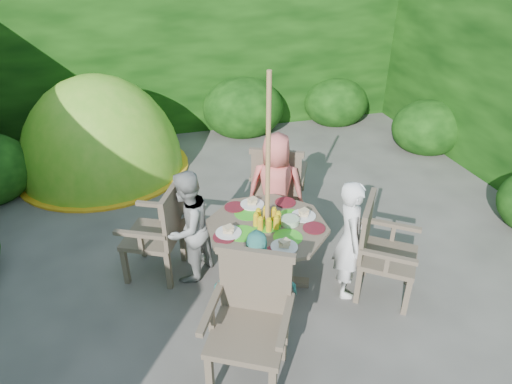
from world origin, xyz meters
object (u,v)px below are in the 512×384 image
object	(u,v)px
garden_chair_left	(160,231)
child_left	(187,227)
patio_table	(267,234)
garden_chair_back	(278,185)
garden_chair_right	(380,249)
parasol_pole	(268,189)
garden_chair_front	(251,318)
dome_tent	(105,170)
child_back	(276,189)
child_right	(350,239)
child_front	(255,290)

from	to	relation	value
garden_chair_left	child_left	world-z (taller)	child_left
patio_table	garden_chair_back	distance (m)	1.09
garden_chair_right	garden_chair_left	world-z (taller)	garden_chair_left
patio_table	child_left	size ratio (longest dim) A/B	1.33
parasol_pole	garden_chair_front	bearing A→B (deg)	-113.35
garden_chair_right	child_left	size ratio (longest dim) A/B	0.81
patio_table	child_left	bearing A→B (deg)	156.35
child_left	dome_tent	distance (m)	2.98
garden_chair_front	child_left	xyz separation A→B (m)	(-0.30, 1.32, 0.04)
garden_chair_front	child_back	bearing A→B (deg)	94.49
patio_table	garden_chair_left	world-z (taller)	garden_chair_left
child_right	parasol_pole	bearing A→B (deg)	83.06
dome_tent	garden_chair_left	bearing A→B (deg)	-63.66
child_left	child_back	bearing A→B (deg)	153.42
garden_chair_right	child_back	size ratio (longest dim) A/B	0.74
parasol_pole	child_left	bearing A→B (deg)	156.28
garden_chair_right	child_right	xyz separation A→B (m)	(-0.28, 0.10, 0.10)
garden_chair_left	child_back	size ratio (longest dim) A/B	0.76
patio_table	child_front	size ratio (longest dim) A/B	1.36
parasol_pole	patio_table	bearing A→B (deg)	-10.92
patio_table	dome_tent	xyz separation A→B (m)	(-1.65, 3.10, -0.59)
child_back	child_front	bearing A→B (deg)	88.76
parasol_pole	child_front	xyz separation A→B (m)	(-0.32, -0.73, -0.51)
garden_chair_right	child_right	distance (m)	0.31
patio_table	child_right	bearing A→B (deg)	-23.79
parasol_pole	garden_chair_back	xyz separation A→B (m)	(0.43, 1.00, -0.55)
garden_chair_right	dome_tent	size ratio (longest dim) A/B	0.34
parasol_pole	dome_tent	size ratio (longest dim) A/B	0.77
garden_chair_left	child_right	distance (m)	1.89
parasol_pole	child_front	world-z (taller)	parasol_pole
child_right	child_left	size ratio (longest dim) A/B	1.03
garden_chair_back	child_back	size ratio (longest dim) A/B	0.79
garden_chair_right	child_front	bearing A→B (deg)	139.12
child_back	dome_tent	bearing A→B (deg)	-27.78
child_right	child_back	distance (m)	1.13
garden_chair_back	child_right	size ratio (longest dim) A/B	0.84
garden_chair_right	child_back	bearing A→B (deg)	66.86
garden_chair_left	child_left	bearing A→B (deg)	92.11
garden_chair_front	child_right	size ratio (longest dim) A/B	0.85
dome_tent	parasol_pole	bearing A→B (deg)	-49.28
garden_chair_front	child_right	world-z (taller)	child_right
garden_chair_right	dome_tent	bearing A→B (deg)	73.09
child_back	dome_tent	world-z (taller)	dome_tent
garden_chair_back	dome_tent	world-z (taller)	dome_tent
parasol_pole	child_right	world-z (taller)	parasol_pole
patio_table	garden_chair_left	distance (m)	1.10
patio_table	dome_tent	world-z (taller)	dome_tent
patio_table	child_back	bearing A→B (deg)	66.58
child_back	garden_chair_front	bearing A→B (deg)	88.97
garden_chair_back	dome_tent	distance (m)	3.00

